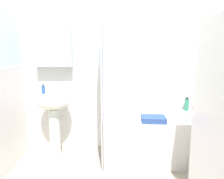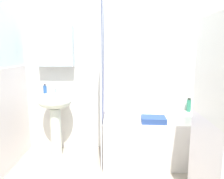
# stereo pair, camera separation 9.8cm
# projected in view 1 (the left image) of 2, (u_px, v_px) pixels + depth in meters

# --- Properties ---
(wall_back_tiled) EXTENTS (3.60, 0.18, 2.40)m
(wall_back_tiled) POSITION_uv_depth(u_px,v_px,m) (131.00, 69.00, 2.97)
(wall_back_tiled) COLOR white
(wall_back_tiled) RESTS_ON ground_plane
(sink) EXTENTS (0.44, 0.34, 0.84)m
(sink) POSITION_uv_depth(u_px,v_px,m) (54.00, 111.00, 2.81)
(sink) COLOR silver
(sink) RESTS_ON ground_plane
(faucet) EXTENTS (0.03, 0.12, 0.12)m
(faucet) POSITION_uv_depth(u_px,v_px,m) (54.00, 89.00, 2.84)
(faucet) COLOR silver
(faucet) RESTS_ON sink
(soap_dispenser) EXTENTS (0.05, 0.05, 0.13)m
(soap_dispenser) POSITION_uv_depth(u_px,v_px,m) (43.00, 90.00, 2.81)
(soap_dispenser) COLOR #2C59A5
(soap_dispenser) RESTS_ON sink
(toothbrush_cup) EXTENTS (0.06, 0.06, 0.09)m
(toothbrush_cup) POSITION_uv_depth(u_px,v_px,m) (64.00, 90.00, 2.82)
(toothbrush_cup) COLOR silver
(toothbrush_cup) RESTS_ON sink
(bathtub) EXTENTS (1.49, 0.65, 0.57)m
(bathtub) POSITION_uv_depth(u_px,v_px,m) (161.00, 138.00, 2.76)
(bathtub) COLOR silver
(bathtub) RESTS_ON ground_plane
(shower_curtain) EXTENTS (0.01, 0.65, 2.00)m
(shower_curtain) POSITION_uv_depth(u_px,v_px,m) (102.00, 83.00, 2.62)
(shower_curtain) COLOR white
(shower_curtain) RESTS_ON ground_plane
(conditioner_bottle) EXTENTS (0.06, 0.06, 0.19)m
(conditioner_bottle) POSITION_uv_depth(u_px,v_px,m) (205.00, 105.00, 2.94)
(conditioner_bottle) COLOR #264C9B
(conditioner_bottle) RESTS_ON bathtub
(shampoo_bottle) EXTENTS (0.04, 0.04, 0.22)m
(shampoo_bottle) POSITION_uv_depth(u_px,v_px,m) (197.00, 104.00, 2.93)
(shampoo_bottle) COLOR white
(shampoo_bottle) RESTS_ON bathtub
(lotion_bottle) EXTENTS (0.06, 0.06, 0.19)m
(lotion_bottle) POSITION_uv_depth(u_px,v_px,m) (187.00, 104.00, 2.97)
(lotion_bottle) COLOR #2A7659
(lotion_bottle) RESTS_ON bathtub
(towel_folded) EXTENTS (0.29, 0.23, 0.06)m
(towel_folded) POSITION_uv_depth(u_px,v_px,m) (153.00, 119.00, 2.51)
(towel_folded) COLOR navy
(towel_folded) RESTS_ON bathtub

